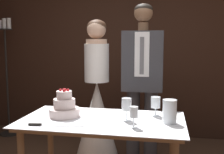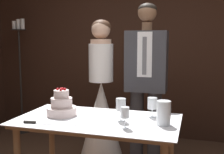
% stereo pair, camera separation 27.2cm
% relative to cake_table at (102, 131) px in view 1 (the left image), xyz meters
% --- Properties ---
extents(wall_back, '(5.32, 0.12, 2.86)m').
position_rel_cake_table_xyz_m(wall_back, '(0.11, 2.01, 0.75)').
color(wall_back, '#382116').
rests_on(wall_back, ground_plane).
extents(cake_table, '(1.36, 0.75, 0.78)m').
position_rel_cake_table_xyz_m(cake_table, '(0.00, 0.00, 0.00)').
color(cake_table, brown).
rests_on(cake_table, ground_plane).
extents(tiered_cake, '(0.26, 0.26, 0.25)m').
position_rel_cake_table_xyz_m(tiered_cake, '(-0.34, 0.02, 0.18)').
color(tiered_cake, beige).
rests_on(tiered_cake, cake_table).
extents(cake_knife, '(0.43, 0.08, 0.02)m').
position_rel_cake_table_xyz_m(cake_knife, '(-0.39, -0.26, 0.10)').
color(cake_knife, silver).
rests_on(cake_knife, cake_table).
extents(wine_glass_near, '(0.06, 0.06, 0.16)m').
position_rel_cake_table_xyz_m(wine_glass_near, '(0.28, -0.17, 0.21)').
color(wine_glass_near, silver).
rests_on(wine_glass_near, cake_table).
extents(wine_glass_middle, '(0.08, 0.08, 0.19)m').
position_rel_cake_table_xyz_m(wine_glass_middle, '(0.20, 0.00, 0.23)').
color(wine_glass_middle, silver).
rests_on(wine_glass_middle, cake_table).
extents(wine_glass_far, '(0.08, 0.08, 0.17)m').
position_rel_cake_table_xyz_m(wine_glass_far, '(0.43, 0.19, 0.21)').
color(wine_glass_far, silver).
rests_on(wine_glass_far, cake_table).
extents(hurricane_candle, '(0.11, 0.11, 0.19)m').
position_rel_cake_table_xyz_m(hurricane_candle, '(0.55, -0.00, 0.19)').
color(hurricane_candle, silver).
rests_on(hurricane_candle, cake_table).
extents(bride, '(0.54, 0.54, 1.67)m').
position_rel_cake_table_xyz_m(bride, '(-0.26, 0.87, -0.06)').
color(bride, white).
rests_on(bride, ground_plane).
extents(groom, '(0.44, 0.25, 1.83)m').
position_rel_cake_table_xyz_m(groom, '(0.26, 0.87, 0.35)').
color(groom, '#38383D').
rests_on(groom, ground_plane).
extents(candle_stand, '(0.28, 0.28, 1.76)m').
position_rel_cake_table_xyz_m(candle_stand, '(-1.83, 1.58, 0.24)').
color(candle_stand, black).
rests_on(candle_stand, ground_plane).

